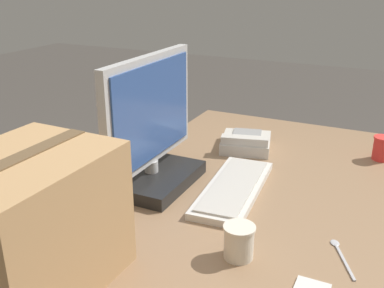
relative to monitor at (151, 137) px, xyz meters
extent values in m
cube|color=black|center=(0.00, 0.00, -0.14)|extent=(0.31, 0.25, 0.04)
cylinder|color=#B2B2B2|center=(0.00, 0.00, -0.10)|extent=(0.04, 0.04, 0.04)
cube|color=#B2B2B2|center=(0.00, 0.00, 0.09)|extent=(0.48, 0.03, 0.34)
cube|color=#2D4C8C|center=(0.00, -0.02, 0.09)|extent=(0.43, 0.01, 0.30)
cube|color=beige|center=(0.06, -0.26, -0.15)|extent=(0.45, 0.19, 0.02)
cube|color=#B7B2A8|center=(0.06, -0.26, -0.14)|extent=(0.41, 0.16, 0.01)
cube|color=beige|center=(0.43, -0.17, -0.14)|extent=(0.24, 0.23, 0.04)
cube|color=beige|center=(0.36, -0.19, -0.10)|extent=(0.09, 0.18, 0.03)
cube|color=gray|center=(0.47, -0.16, -0.12)|extent=(0.14, 0.14, 0.01)
cylinder|color=beige|center=(-0.26, -0.40, -0.12)|extent=(0.07, 0.07, 0.08)
cylinder|color=beige|center=(-0.26, -0.40, -0.08)|extent=(0.08, 0.08, 0.01)
cylinder|color=red|center=(0.54, -0.66, -0.12)|extent=(0.07, 0.07, 0.08)
cylinder|color=red|center=(0.54, -0.66, -0.08)|extent=(0.07, 0.07, 0.01)
cube|color=#B2B2B7|center=(-0.17, -0.63, -0.16)|extent=(0.13, 0.07, 0.00)
ellipsoid|color=#B2B2B7|center=(-0.10, -0.60, -0.16)|extent=(0.04, 0.03, 0.00)
cube|color=tan|center=(-0.55, -0.03, -0.01)|extent=(0.37, 0.29, 0.31)
cube|color=brown|center=(-0.55, -0.03, 0.15)|extent=(0.35, 0.05, 0.00)
camera|label=1|loc=(-1.14, -0.69, 0.49)|focal=42.00mm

